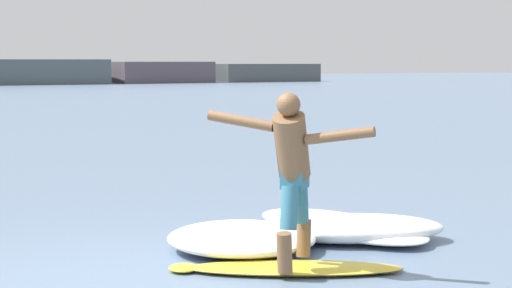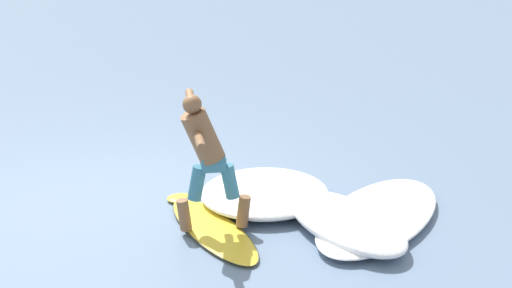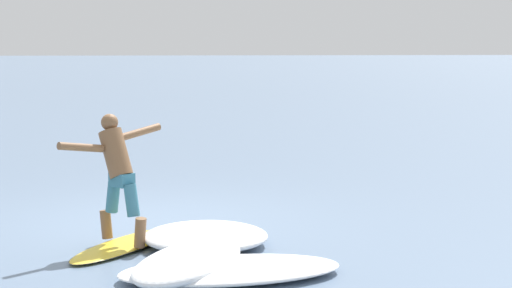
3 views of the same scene
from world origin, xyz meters
name	(u,v)px [view 1 (image 1 of 3)]	position (x,y,z in m)	size (l,w,h in m)	color
ground_plane	(129,286)	(0.00, 0.00, 0.00)	(200.00, 200.00, 0.00)	slate
surfboard	(290,268)	(1.43, -0.22, 0.03)	(2.03, 1.45, 0.20)	yellow
surfer	(292,166)	(1.40, -0.30, 0.96)	(1.08, 1.14, 1.53)	brown
wave_foam_at_tail	(242,238)	(1.44, 0.74, 0.12)	(1.47, 1.52, 0.25)	white
wave_foam_at_nose	(354,228)	(2.66, 0.56, 0.14)	(2.08, 1.61, 0.28)	white
wave_foam_beside	(340,225)	(2.78, 1.00, 0.08)	(1.46, 2.50, 0.16)	white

